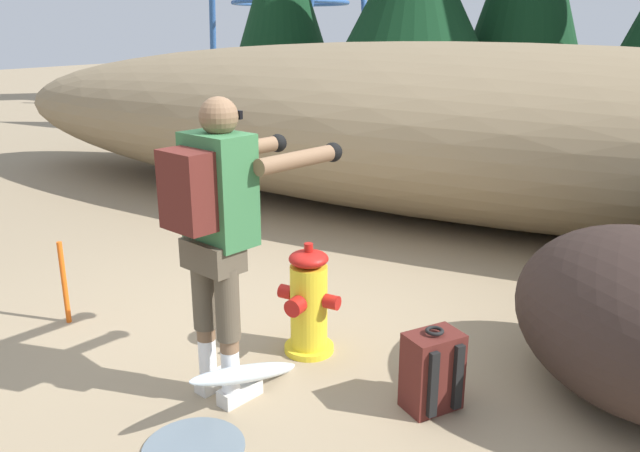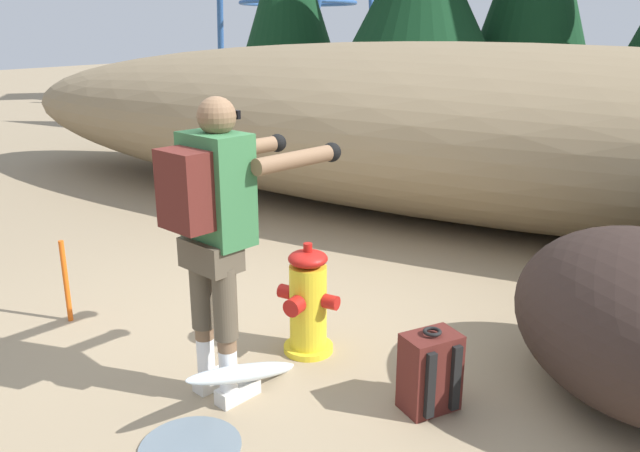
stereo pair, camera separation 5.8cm
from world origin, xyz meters
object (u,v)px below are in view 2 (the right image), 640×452
Objects in this scene: fire_hydrant at (308,303)px; utility_worker at (218,216)px; spare_backpack at (429,372)px; survey_stake at (66,281)px.

fire_hydrant is 0.44× the size of utility_worker.
survey_stake is (-2.60, -0.23, 0.08)m from spare_backpack.
fire_hydrant is at bearing -0.08° from utility_worker.
survey_stake is at bearing 96.07° from utility_worker.
survey_stake is (-1.70, -0.45, -0.04)m from fire_hydrant.
fire_hydrant reaches higher than survey_stake.
fire_hydrant reaches higher than spare_backpack.
spare_backpack is 0.78× the size of survey_stake.
survey_stake is (-1.55, 0.20, -0.75)m from utility_worker.
spare_backpack is at bearing -54.51° from utility_worker.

